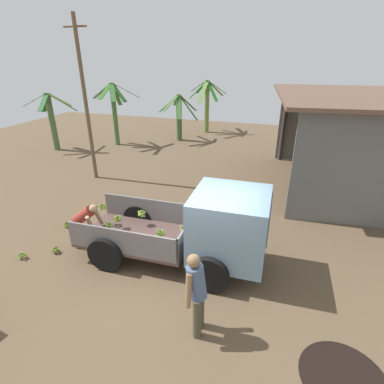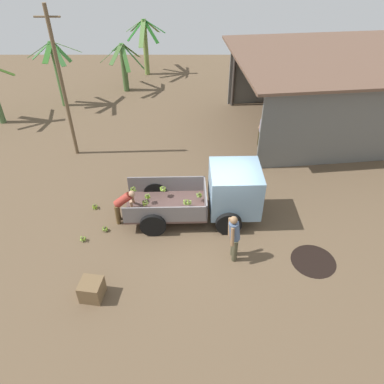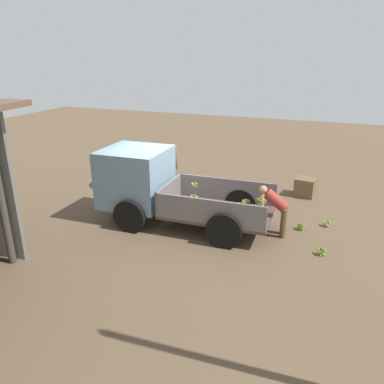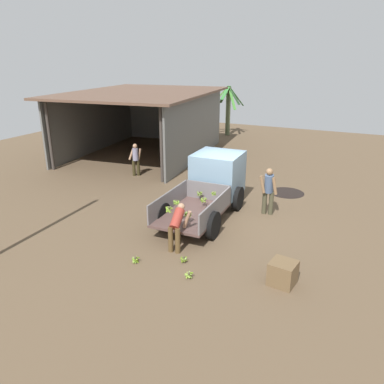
{
  "view_description": "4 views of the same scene",
  "coord_description": "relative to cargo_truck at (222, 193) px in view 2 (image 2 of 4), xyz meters",
  "views": [
    {
      "loc": [
        1.63,
        -5.37,
        4.74
      ],
      "look_at": [
        -0.55,
        1.34,
        1.52
      ],
      "focal_mm": 28.0,
      "sensor_mm": 36.0,
      "label": 1
    },
    {
      "loc": [
        -0.83,
        -9.52,
        9.0
      ],
      "look_at": [
        -0.83,
        0.48,
        1.1
      ],
      "focal_mm": 35.0,
      "sensor_mm": 36.0,
      "label": 2
    },
    {
      "loc": [
        -4.35,
        9.1,
        4.4
      ],
      "look_at": [
        -1.19,
        0.94,
        1.14
      ],
      "focal_mm": 35.0,
      "sensor_mm": 36.0,
      "label": 3
    },
    {
      "loc": [
        -11.81,
        -4.37,
        5.33
      ],
      "look_at": [
        -1.44,
        0.6,
        1.14
      ],
      "focal_mm": 35.0,
      "sensor_mm": 36.0,
      "label": 4
    }
  ],
  "objects": [
    {
      "name": "banana_bunch_on_ground_1",
      "position": [
        -4.0,
        -0.79,
        -0.96
      ],
      "size": [
        0.21,
        0.2,
        0.19
      ],
      "color": "#494230",
      "rests_on": "ground"
    },
    {
      "name": "person_foreground_visitor",
      "position": [
        0.24,
        -1.98,
        -0.1
      ],
      "size": [
        0.41,
        0.66,
        1.72
      ],
      "rotation": [
        0.0,
        0.0,
        3.23
      ],
      "color": "#46432F",
      "rests_on": "ground"
    },
    {
      "name": "utility_pole",
      "position": [
        -6.17,
        4.19,
        2.1
      ],
      "size": [
        0.95,
        0.15,
        6.13
      ],
      "color": "brown",
      "rests_on": "ground"
    },
    {
      "name": "person_worker_loading",
      "position": [
        -3.39,
        -0.27,
        -0.28
      ],
      "size": [
        0.77,
        0.69,
        1.3
      ],
      "rotation": [
        0.0,
        0.0,
        0.09
      ],
      "color": "brown",
      "rests_on": "ground"
    },
    {
      "name": "banana_palm_3",
      "position": [
        -3.91,
        13.69,
        0.78
      ],
      "size": [
        2.37,
        3.18,
        3.34
      ],
      "color": "olive",
      "rests_on": "ground"
    },
    {
      "name": "cargo_truck",
      "position": [
        0.0,
        0.0,
        0.0
      ],
      "size": [
        4.66,
        2.09,
        1.98
      ],
      "rotation": [
        0.0,
        0.0,
        0.03
      ],
      "color": "brown",
      "rests_on": "ground"
    },
    {
      "name": "banana_bunch_on_ground_0",
      "position": [
        -4.65,
        -1.26,
        -0.95
      ],
      "size": [
        0.22,
        0.22,
        0.18
      ],
      "color": "brown",
      "rests_on": "ground"
    },
    {
      "name": "banana_palm_0",
      "position": [
        -4.89,
        11.08,
        0.39
      ],
      "size": [
        2.5,
        2.59,
        2.72
      ],
      "color": "#435F30",
      "rests_on": "ground"
    },
    {
      "name": "person_bystander_near_shed",
      "position": [
        2.12,
        4.81,
        -0.21
      ],
      "size": [
        0.45,
        0.58,
        1.53
      ],
      "rotation": [
        0.0,
        0.0,
        0.64
      ],
      "color": "#332D17",
      "rests_on": "ground"
    },
    {
      "name": "wooden_crate_0",
      "position": [
        -3.86,
        -3.46,
        -0.76
      ],
      "size": [
        0.69,
        0.69,
        0.6
      ],
      "primitive_type": "cube",
      "rotation": [
        0.0,
        0.0,
        6.14
      ],
      "color": "brown",
      "rests_on": "ground"
    },
    {
      "name": "ground",
      "position": [
        -0.21,
        -0.51,
        -1.06
      ],
      "size": [
        36.0,
        36.0,
        0.0
      ],
      "primitive_type": "plane",
      "color": "brown"
    },
    {
      "name": "banana_palm_1",
      "position": [
        -8.0,
        9.07,
        0.87
      ],
      "size": [
        2.71,
        2.53,
        3.42
      ],
      "color": "#466E35",
      "rests_on": "ground"
    },
    {
      "name": "banana_bunch_on_ground_2",
      "position": [
        -4.6,
        0.39,
        -0.96
      ],
      "size": [
        0.21,
        0.21,
        0.19
      ],
      "color": "#4D4532",
      "rests_on": "ground"
    },
    {
      "name": "warehouse_shed",
      "position": [
        6.22,
        6.69,
        1.52
      ],
      "size": [
        10.41,
        8.25,
        3.51
      ],
      "rotation": [
        0.0,
        0.0,
        0.11
      ],
      "color": "#60615D",
      "rests_on": "ground"
    },
    {
      "name": "mud_patch_0",
      "position": [
        2.79,
        -2.15,
        -1.05
      ],
      "size": [
        1.41,
        1.41,
        0.01
      ],
      "primitive_type": "cylinder",
      "color": "black",
      "rests_on": "ground"
    }
  ]
}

